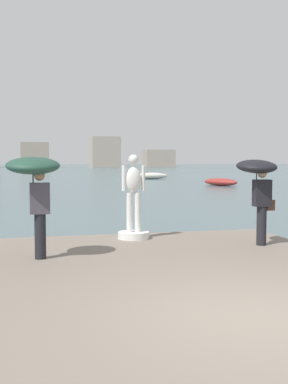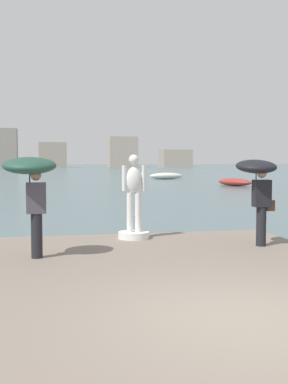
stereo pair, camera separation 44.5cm
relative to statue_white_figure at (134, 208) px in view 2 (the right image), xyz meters
The scene contains 8 objects.
ground_plane 33.86m from the statue_white_figure, 89.64° to the left, with size 400.00×400.00×0.00m, color #4C666B.
pier 4.28m from the statue_white_figure, 87.08° to the right, with size 6.85×9.98×0.40m, color slate.
statue_white_figure is the anchor object (origin of this frame).
onlooker_left 3.18m from the statue_white_figure, 141.12° to the right, with size 1.04×1.07×2.03m.
onlooker_right 3.06m from the statue_white_figure, 31.84° to the right, with size 0.94×0.97×1.97m.
boat_near 32.65m from the statue_white_figure, 63.60° to the left, with size 2.73×4.10×0.66m.
boat_rightward 46.79m from the statue_white_figure, 74.75° to the left, with size 4.56×2.20×0.76m.
distant_skyline 141.87m from the statue_white_figure, 88.45° to the left, with size 80.83×11.14×13.65m.
Camera 2 is at (-2.38, -5.54, 2.33)m, focal length 45.87 mm.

